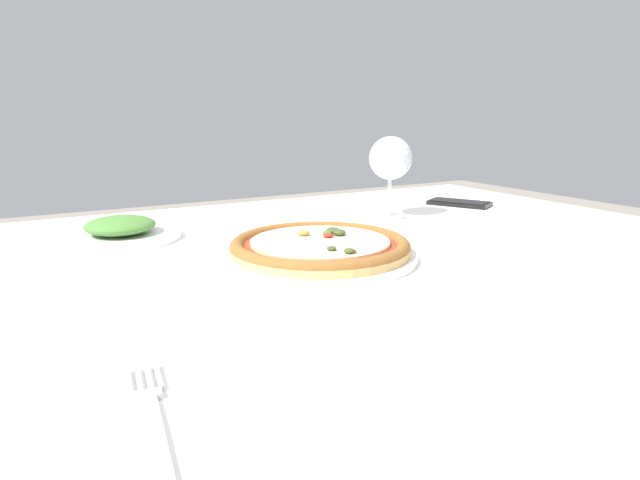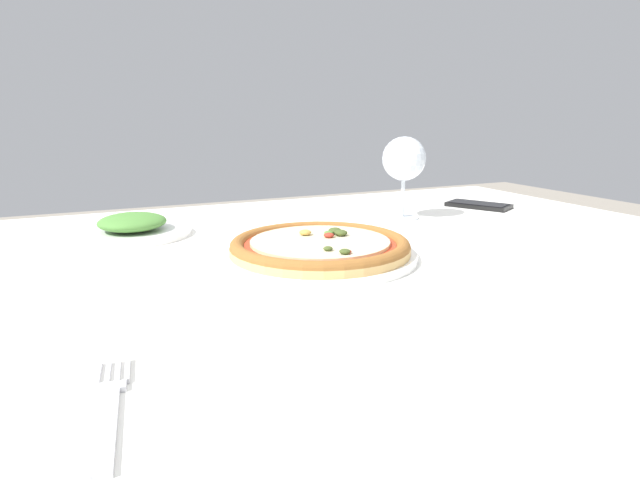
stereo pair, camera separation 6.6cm
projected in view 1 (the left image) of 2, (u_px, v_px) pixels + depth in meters
The scene contains 6 objects.
dining_table at pixel (385, 298), 0.89m from camera, with size 1.32×1.13×0.75m.
pizza_plate at pixel (320, 248), 0.83m from camera, with size 0.30×0.30×0.04m.
fork at pixel (150, 413), 0.41m from camera, with size 0.04×0.17×0.00m.
wine_glass_far_left at pixel (390, 160), 1.13m from camera, with size 0.09×0.09×0.17m.
cell_phone at pixel (459, 203), 1.30m from camera, with size 0.13×0.16×0.01m.
side_plate at pixel (121, 231), 0.96m from camera, with size 0.21×0.21×0.04m.
Camera 1 is at (-0.51, -0.69, 0.98)m, focal length 30.00 mm.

